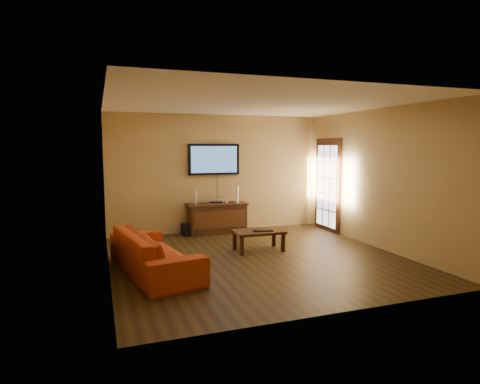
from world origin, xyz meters
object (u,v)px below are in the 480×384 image
coffee_table (259,233)px  av_receiver (216,202)px  game_console (227,198)px  sofa (154,245)px  keyboard (263,231)px  media_console (217,218)px  television (214,159)px  speaker_right (237,195)px  bottle (199,232)px  subwoofer (188,229)px  speaker_left (195,198)px

coffee_table → av_receiver: bearing=100.6°
game_console → sofa: bearing=-110.9°
av_receiver → keyboard: bearing=-61.2°
game_console → keyboard: (0.11, -1.88, -0.39)m
media_console → television: (-0.00, 0.22, 1.33)m
sofa → speaker_right: (2.23, 2.45, 0.43)m
game_console → bottle: game_console is taller
subwoofer → keyboard: (1.02, -1.86, 0.27)m
game_console → keyboard: 1.93m
coffee_table → speaker_left: 2.03m
speaker_right → subwoofer: (-1.16, -0.02, -0.73)m
coffee_table → subwoofer: 2.03m
media_console → speaker_left: bearing=175.1°
media_console → speaker_left: size_ratio=4.23×
media_console → sofa: (-1.73, -2.42, 0.09)m
media_console → keyboard: media_console is taller
keyboard → av_receiver: bearing=101.6°
television → media_console: bearing=-90.0°
media_console → subwoofer: media_console is taller
media_console → television: television is taller
television → sofa: bearing=-123.3°
sofa → speaker_right: 3.34m
subwoofer → speaker_right: bearing=-8.3°
speaker_right → media_console: bearing=-175.8°
speaker_left → keyboard: 2.11m
sofa → game_console: 3.17m
av_receiver → keyboard: (0.38, -1.85, -0.32)m
subwoofer → sofa: bearing=-123.2°
coffee_table → bottle: bearing=117.2°
speaker_left → game_console: size_ratio=1.50×
television → coffee_table: size_ratio=1.27×
game_console → subwoofer: (-0.92, -0.02, -0.66)m
sofa → bottle: bearing=-40.5°
television → coffee_table: (0.31, -1.97, -1.34)m
sofa → av_receiver: bearing=-45.8°
television → coffee_table: television is taller
coffee_table → av_receiver: 1.83m
television → game_console: size_ratio=5.57×
coffee_table → bottle: (-0.78, 1.52, -0.24)m
speaker_left → bottle: bearing=-86.9°
speaker_left → subwoofer: bearing=-170.7°
game_console → subwoofer: game_console is taller
speaker_right → subwoofer: speaker_right is taller
media_console → speaker_right: size_ratio=3.61×
speaker_left → speaker_right: (0.99, -0.01, 0.03)m
sofa → keyboard: (2.09, 0.57, -0.03)m
speaker_right → game_console: speaker_right is taller
television → bottle: (-0.47, -0.46, -1.58)m
av_receiver → media_console: bearing=6.6°
television → game_console: television is taller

